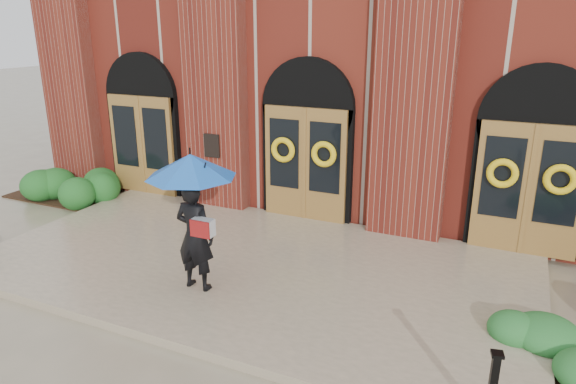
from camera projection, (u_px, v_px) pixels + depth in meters
The scene contains 6 objects.
ground at pixel (247, 273), 9.39m from camera, with size 90.00×90.00×0.00m, color gray.
landing at pixel (251, 266), 9.49m from camera, with size 10.00×5.30×0.15m, color tan.
church_building at pixel (382, 52), 15.89m from camera, with size 16.20×12.53×7.00m.
man_with_umbrella at pixel (193, 196), 8.08m from camera, with size 1.45×1.45×2.29m.
hedge_wall_left at pixel (65, 184), 13.32m from camera, with size 2.92×1.17×0.75m, color #1C541D.
hedge_front_right at pixel (562, 350), 6.79m from camera, with size 1.27×1.09×0.45m, color #215D26.
Camera 1 is at (4.21, -7.38, 4.33)m, focal length 32.00 mm.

